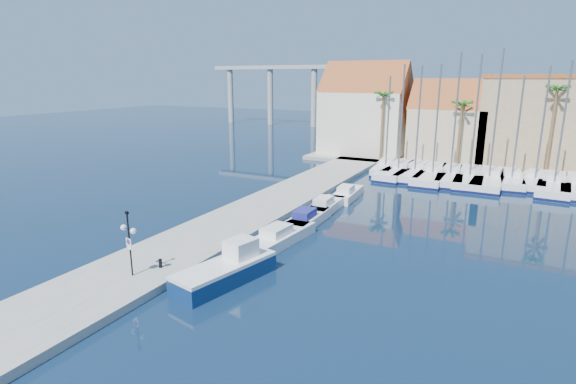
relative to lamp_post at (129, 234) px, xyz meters
name	(u,v)px	position (x,y,z in m)	size (l,w,h in m)	color
ground	(268,307)	(8.33, 1.20, -3.05)	(260.00, 260.00, 0.00)	#081C30
quay_west	(255,212)	(-0.67, 14.70, -2.80)	(6.00, 77.00, 0.50)	gray
shore_north	(509,165)	(18.33, 49.20, -2.80)	(54.00, 16.00, 0.50)	gray
lamp_post	(129,234)	(0.00, 0.00, 0.00)	(1.30, 0.55, 3.88)	black
bollard	(160,263)	(0.67, 1.59, -2.28)	(0.21, 0.21, 0.53)	black
fishing_boat	(227,269)	(4.74, 2.75, -2.29)	(3.57, 6.85, 2.29)	navy
motorboat_west_0	(281,236)	(4.51, 9.78, -2.54)	(2.66, 6.60, 1.40)	white
motorboat_west_1	(307,219)	(4.49, 14.35, -2.54)	(1.94, 5.83, 1.40)	white
motorboat_west_2	(325,206)	(4.35, 18.56, -2.54)	(1.97, 5.73, 1.40)	white
motorboat_west_3	(347,194)	(4.59, 23.52, -2.54)	(2.13, 5.75, 1.40)	white
sailboat_0	(386,167)	(4.55, 38.04, -2.45)	(2.94, 8.94, 11.75)	white
sailboat_1	(400,171)	(6.58, 36.79, -2.47)	(3.86, 11.36, 13.13)	white
sailboat_2	(416,171)	(8.43, 37.22, -2.47)	(3.23, 11.21, 12.96)	white
sailboat_3	(434,174)	(10.61, 36.47, -2.48)	(3.22, 11.95, 13.03)	white
sailboat_4	(451,175)	(12.48, 36.71, -2.45)	(3.71, 11.01, 14.31)	white
sailboat_5	(470,177)	(14.59, 36.66, -2.47)	(3.42, 11.49, 14.00)	white
sailboat_6	(490,179)	(16.64, 36.78, -2.46)	(3.50, 11.76, 14.54)	white
sailboat_7	(511,180)	(18.82, 37.45, -2.46)	(3.03, 9.19, 11.81)	white
sailboat_8	(535,181)	(21.16, 37.80, -2.43)	(2.73, 8.64, 12.75)	white
sailboat_9	(554,184)	(22.94, 37.07, -2.48)	(4.00, 12.00, 13.25)	white
sailboat_10	(576,186)	(24.98, 37.32, -2.49)	(3.73, 11.46, 11.99)	white
building_0	(366,113)	(-1.67, 48.20, 3.48)	(12.30, 9.00, 13.50)	beige
building_1	(449,125)	(10.33, 48.20, 2.25)	(10.30, 8.00, 11.00)	tan
building_2	(541,120)	(21.33, 49.20, 3.21)	(14.20, 10.20, 11.50)	#9D8961
palm_0	(384,97)	(2.33, 43.20, 6.03)	(2.60, 2.60, 10.15)	brown
palm_1	(462,106)	(12.33, 43.20, 5.09)	(2.60, 2.60, 9.15)	brown
palm_2	(557,92)	(22.33, 43.20, 6.97)	(2.60, 2.60, 11.15)	brown
viaduct	(295,83)	(-30.75, 83.20, 7.20)	(48.00, 2.20, 14.45)	#9E9E99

